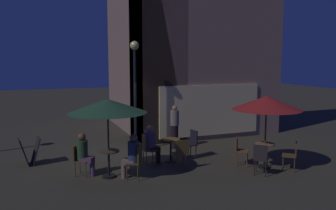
{
  "coord_description": "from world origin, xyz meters",
  "views": [
    {
      "loc": [
        -2.89,
        -11.89,
        3.34
      ],
      "look_at": [
        1.33,
        -1.13,
        1.83
      ],
      "focal_mm": 37.25,
      "sensor_mm": 36.0,
      "label": 1
    }
  ],
  "objects_px": {
    "menu_sandwich_board": "(30,151)",
    "patron_seated_0": "(132,154)",
    "cafe_chair_0": "(240,149)",
    "patron_seated_1": "(84,152)",
    "cafe_chair_2": "(292,153)",
    "cafe_table_2": "(171,147)",
    "cafe_chair_1": "(261,157)",
    "cafe_table_0": "(265,152)",
    "cafe_chair_5": "(181,152)",
    "cafe_chair_3": "(137,159)",
    "patron_seated_2": "(151,142)",
    "cafe_chair_7": "(147,147)",
    "street_lamp_near_corner": "(135,75)",
    "cafe_chair_4": "(80,157)",
    "patron_standing_3": "(175,127)",
    "cafe_table_1": "(109,160)",
    "cafe_chair_6": "(192,142)",
    "patio_umbrella_0": "(267,103)",
    "patio_umbrella_1": "(108,106)"
  },
  "relations": [
    {
      "from": "menu_sandwich_board",
      "to": "patron_seated_0",
      "type": "xyz_separation_m",
      "value": [
        2.69,
        -2.48,
        0.29
      ]
    },
    {
      "from": "cafe_chair_0",
      "to": "patron_seated_1",
      "type": "distance_m",
      "value": 4.79
    },
    {
      "from": "cafe_chair_2",
      "to": "cafe_table_2",
      "type": "bearing_deg",
      "value": 6.27
    },
    {
      "from": "cafe_chair_0",
      "to": "cafe_chair_1",
      "type": "xyz_separation_m",
      "value": [
        0.02,
        -1.07,
        0.01
      ]
    },
    {
      "from": "cafe_table_0",
      "to": "patron_seated_1",
      "type": "xyz_separation_m",
      "value": [
        -5.32,
        1.26,
        0.2
      ]
    },
    {
      "from": "cafe_chair_5",
      "to": "cafe_chair_3",
      "type": "bearing_deg",
      "value": 104.43
    },
    {
      "from": "cafe_chair_3",
      "to": "cafe_chair_1",
      "type": "bearing_deg",
      "value": -163.81
    },
    {
      "from": "cafe_chair_3",
      "to": "patron_seated_0",
      "type": "distance_m",
      "value": 0.2
    },
    {
      "from": "cafe_chair_5",
      "to": "patron_seated_2",
      "type": "bearing_deg",
      "value": 37.39
    },
    {
      "from": "cafe_chair_7",
      "to": "patron_seated_0",
      "type": "relative_size",
      "value": 0.74
    },
    {
      "from": "street_lamp_near_corner",
      "to": "cafe_table_0",
      "type": "distance_m",
      "value": 5.22
    },
    {
      "from": "cafe_table_0",
      "to": "cafe_chair_4",
      "type": "relative_size",
      "value": 0.86
    },
    {
      "from": "cafe_chair_3",
      "to": "patron_seated_2",
      "type": "height_order",
      "value": "patron_seated_2"
    },
    {
      "from": "menu_sandwich_board",
      "to": "cafe_chair_0",
      "type": "relative_size",
      "value": 0.96
    },
    {
      "from": "menu_sandwich_board",
      "to": "patron_seated_2",
      "type": "distance_m",
      "value": 3.88
    },
    {
      "from": "cafe_chair_3",
      "to": "cafe_chair_5",
      "type": "height_order",
      "value": "cafe_chair_3"
    },
    {
      "from": "patron_seated_2",
      "to": "menu_sandwich_board",
      "type": "bearing_deg",
      "value": 161.25
    },
    {
      "from": "street_lamp_near_corner",
      "to": "patron_standing_3",
      "type": "bearing_deg",
      "value": -9.08
    },
    {
      "from": "cafe_chair_0",
      "to": "cafe_chair_2",
      "type": "relative_size",
      "value": 1.02
    },
    {
      "from": "cafe_chair_3",
      "to": "cafe_chair_5",
      "type": "bearing_deg",
      "value": -133.81
    },
    {
      "from": "cafe_table_1",
      "to": "cafe_table_0",
      "type": "bearing_deg",
      "value": -10.6
    },
    {
      "from": "cafe_table_1",
      "to": "cafe_chair_7",
      "type": "height_order",
      "value": "cafe_chair_7"
    },
    {
      "from": "cafe_chair_5",
      "to": "cafe_chair_7",
      "type": "bearing_deg",
      "value": 42.73
    },
    {
      "from": "patron_standing_3",
      "to": "cafe_chair_6",
      "type": "bearing_deg",
      "value": 85.36
    },
    {
      "from": "cafe_table_2",
      "to": "patron_seated_0",
      "type": "bearing_deg",
      "value": -144.39
    },
    {
      "from": "cafe_table_0",
      "to": "cafe_chair_1",
      "type": "distance_m",
      "value": 0.83
    },
    {
      "from": "patio_umbrella_0",
      "to": "cafe_chair_6",
      "type": "bearing_deg",
      "value": 132.61
    },
    {
      "from": "street_lamp_near_corner",
      "to": "cafe_chair_3",
      "type": "height_order",
      "value": "street_lamp_near_corner"
    },
    {
      "from": "cafe_chair_0",
      "to": "cafe_chair_3",
      "type": "bearing_deg",
      "value": -140.27
    },
    {
      "from": "cafe_table_2",
      "to": "patio_umbrella_0",
      "type": "bearing_deg",
      "value": -34.21
    },
    {
      "from": "cafe_table_1",
      "to": "cafe_chair_4",
      "type": "relative_size",
      "value": 0.87
    },
    {
      "from": "cafe_table_1",
      "to": "patron_seated_1",
      "type": "xyz_separation_m",
      "value": [
        -0.63,
        0.39,
        0.2
      ]
    },
    {
      "from": "cafe_chair_2",
      "to": "cafe_chair_1",
      "type": "bearing_deg",
      "value": 44.42
    },
    {
      "from": "cafe_table_0",
      "to": "cafe_table_1",
      "type": "xyz_separation_m",
      "value": [
        -4.69,
        0.88,
        0.01
      ]
    },
    {
      "from": "cafe_chair_4",
      "to": "patron_seated_1",
      "type": "relative_size",
      "value": 0.71
    },
    {
      "from": "cafe_table_0",
      "to": "patron_seated_2",
      "type": "relative_size",
      "value": 0.61
    },
    {
      "from": "cafe_table_1",
      "to": "cafe_chair_0",
      "type": "distance_m",
      "value": 4.11
    },
    {
      "from": "cafe_chair_1",
      "to": "cafe_table_1",
      "type": "bearing_deg",
      "value": 115.16
    },
    {
      "from": "patio_umbrella_0",
      "to": "patio_umbrella_1",
      "type": "xyz_separation_m",
      "value": [
        -4.69,
        0.88,
        0.02
      ]
    },
    {
      "from": "patron_seated_0",
      "to": "patron_standing_3",
      "type": "height_order",
      "value": "patron_standing_3"
    },
    {
      "from": "menu_sandwich_board",
      "to": "cafe_table_0",
      "type": "bearing_deg",
      "value": -31.26
    },
    {
      "from": "cafe_table_1",
      "to": "street_lamp_near_corner",
      "type": "bearing_deg",
      "value": 59.35
    },
    {
      "from": "cafe_chair_6",
      "to": "patron_seated_1",
      "type": "distance_m",
      "value": 3.71
    },
    {
      "from": "menu_sandwich_board",
      "to": "cafe_chair_1",
      "type": "distance_m",
      "value": 7.17
    },
    {
      "from": "cafe_chair_0",
      "to": "cafe_chair_6",
      "type": "height_order",
      "value": "cafe_chair_6"
    },
    {
      "from": "cafe_table_0",
      "to": "patron_seated_0",
      "type": "xyz_separation_m",
      "value": [
        -4.11,
        0.5,
        0.22
      ]
    },
    {
      "from": "patron_seated_0",
      "to": "cafe_table_1",
      "type": "bearing_deg",
      "value": -0.0
    },
    {
      "from": "menu_sandwich_board",
      "to": "cafe_chair_1",
      "type": "xyz_separation_m",
      "value": [
        6.21,
        -3.57,
        0.12
      ]
    },
    {
      "from": "cafe_chair_4",
      "to": "cafe_chair_1",
      "type": "bearing_deg",
      "value": 9.79
    },
    {
      "from": "street_lamp_near_corner",
      "to": "cafe_chair_0",
      "type": "height_order",
      "value": "street_lamp_near_corner"
    }
  ]
}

